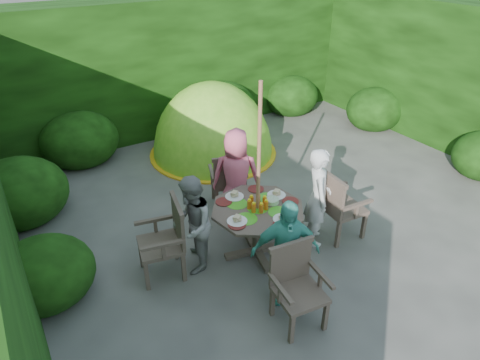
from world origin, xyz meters
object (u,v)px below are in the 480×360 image
patio_table (258,215)px  garden_chair_right (338,205)px  garden_chair_front (296,284)px  child_left (192,225)px  garden_chair_back (229,180)px  parasol_pole (258,176)px  garden_chair_left (167,239)px  child_back (236,176)px  dome_tent (214,153)px  child_front (285,252)px  child_right (318,197)px

patio_table → garden_chair_right: bearing=-13.3°
garden_chair_front → child_left: child_left is taller
garden_chair_back → garden_chair_front: same height
parasol_pole → garden_chair_left: size_ratio=2.44×
parasol_pole → garden_chair_back: parasol_pole is taller
garden_chair_back → child_back: 0.38m
garden_chair_front → dome_tent: 4.01m
parasol_pole → child_front: 0.93m
garden_chair_back → child_right: child_right is taller
child_right → child_left: 1.60m
parasol_pole → garden_chair_left: 1.26m
parasol_pole → child_back: (0.17, 0.78, -0.43)m
patio_table → parasol_pole: size_ratio=0.62×
patio_table → garden_chair_right: (1.07, -0.25, -0.08)m
parasol_pole → garden_chair_front: (-0.25, -1.08, -0.65)m
garden_chair_right → garden_chair_left: bearing=81.4°
garden_chair_back → child_front: 1.91m
patio_table → garden_chair_back: bearing=78.1°
garden_chair_right → parasol_pole: bearing=81.1°
patio_table → child_back: 0.81m
garden_chair_left → dome_tent: (1.95, 2.51, -0.48)m
child_right → child_back: 1.13m
child_front → dome_tent: 3.73m
garden_chair_back → child_back: bearing=99.9°
garden_chair_right → child_left: child_left is taller
patio_table → child_front: (-0.18, -0.78, 0.06)m
garden_chair_left → child_front: (0.90, -1.02, 0.14)m
garden_chair_right → garden_chair_back: bearing=36.5°
patio_table → child_front: 0.80m
child_back → garden_chair_left: bearing=55.0°
child_back → dome_tent: (0.70, 1.97, -0.67)m
garden_chair_back → garden_chair_right: bearing=142.8°
parasol_pole → garden_chair_back: bearing=77.9°
child_right → dome_tent: 3.00m
garden_chair_right → dome_tent: size_ratio=0.35×
parasol_pole → garden_chair_back: size_ratio=2.62×
garden_chair_front → patio_table: bearing=83.7°
garden_chair_right → dome_tent: bearing=8.1°
garden_chair_right → garden_chair_back: (-0.84, 1.33, -0.03)m
garden_chair_back → child_left: size_ratio=0.70×
child_left → garden_chair_left: bearing=-74.4°
patio_table → child_left: (-0.78, 0.17, 0.04)m
patio_table → garden_chair_front: (-0.25, -1.08, -0.11)m
child_right → child_left: size_ratio=1.08×
garden_chair_left → child_left: bearing=88.8°
garden_chair_back → dome_tent: 1.84m
garden_chair_left → garden_chair_front: (0.82, -1.32, -0.03)m
child_back → garden_chair_front: bearing=108.8°
garden_chair_left → child_front: 1.37m
garden_chair_right → child_right: 0.35m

